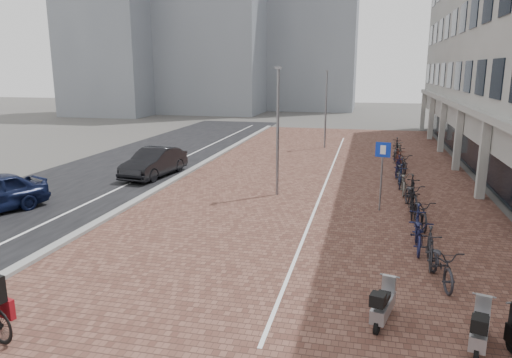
# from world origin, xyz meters

# --- Properties ---
(ground) EXTENTS (140.00, 140.00, 0.00)m
(ground) POSITION_xyz_m (0.00, 0.00, 0.00)
(ground) COLOR #474442
(ground) RESTS_ON ground
(plaza_brick) EXTENTS (14.50, 42.00, 0.04)m
(plaza_brick) POSITION_xyz_m (2.00, 12.00, 0.01)
(plaza_brick) COLOR brown
(plaza_brick) RESTS_ON ground
(street_asphalt) EXTENTS (8.00, 50.00, 0.03)m
(street_asphalt) POSITION_xyz_m (-9.00, 12.00, 0.01)
(street_asphalt) COLOR black
(street_asphalt) RESTS_ON ground
(curb) EXTENTS (0.35, 42.00, 0.14)m
(curb) POSITION_xyz_m (-5.10, 12.00, 0.07)
(curb) COLOR gray
(curb) RESTS_ON ground
(lane_line) EXTENTS (0.12, 44.00, 0.00)m
(lane_line) POSITION_xyz_m (-7.00, 12.00, 0.02)
(lane_line) COLOR white
(lane_line) RESTS_ON street_asphalt
(parking_line) EXTENTS (0.10, 30.00, 0.00)m
(parking_line) POSITION_xyz_m (2.20, 12.00, 0.04)
(parking_line) COLOR white
(parking_line) RESTS_ON plaza_brick
(car_dark) EXTENTS (2.01, 4.55, 1.45)m
(car_dark) POSITION_xyz_m (-6.50, 10.84, 0.73)
(car_dark) COLOR black
(car_dark) RESTS_ON ground
(scooter_front) EXTENTS (0.76, 1.44, 0.95)m
(scooter_front) POSITION_xyz_m (4.56, -1.41, 0.47)
(scooter_front) COLOR gray
(scooter_front) RESTS_ON ground
(scooter_back) EXTENTS (0.79, 1.47, 0.96)m
(scooter_back) POSITION_xyz_m (6.37, -1.98, 0.48)
(scooter_back) COLOR #9F9EA3
(scooter_back) RESTS_ON ground
(parking_sign) EXTENTS (0.56, 0.16, 2.70)m
(parking_sign) POSITION_xyz_m (4.65, 7.19, 1.84)
(parking_sign) COLOR slate
(parking_sign) RESTS_ON ground
(lamp_near) EXTENTS (0.12, 0.12, 5.43)m
(lamp_near) POSITION_xyz_m (0.33, 8.62, 2.72)
(lamp_near) COLOR gray
(lamp_near) RESTS_ON ground
(lamp_far) EXTENTS (0.12, 0.12, 5.28)m
(lamp_far) POSITION_xyz_m (1.17, 21.78, 2.64)
(lamp_far) COLOR slate
(lamp_far) RESTS_ON ground
(bike_row) EXTENTS (1.30, 21.47, 1.05)m
(bike_row) POSITION_xyz_m (5.84, 10.65, 0.52)
(bike_row) COLOR #232328
(bike_row) RESTS_ON ground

